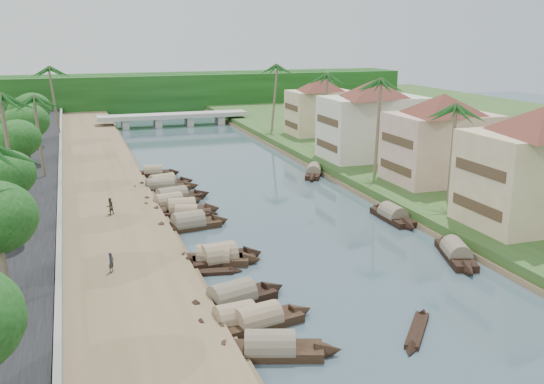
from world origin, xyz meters
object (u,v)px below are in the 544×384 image
object	(u,v)px
sampan_0	(270,349)
person_near	(111,262)
building_near	(539,165)
bridge	(173,117)
sampan_1	(235,320)

from	to	relation	value
sampan_0	person_near	bearing A→B (deg)	137.49
building_near	bridge	bearing A→B (deg)	104.39
bridge	building_near	xyz separation A→B (m)	(18.99, -74.00, 4.66)
person_near	sampan_0	bearing A→B (deg)	-114.40
building_near	sampan_0	bearing A→B (deg)	-156.84
sampan_1	person_near	size ratio (longest dim) A/B	4.95
bridge	person_near	world-z (taller)	bridge
sampan_1	building_near	bearing A→B (deg)	9.15
sampan_0	sampan_1	size ratio (longest dim) A/B	1.15
building_near	sampan_1	size ratio (longest dim) A/B	2.06
bridge	building_near	distance (m)	76.54
sampan_0	sampan_1	distance (m)	4.05
bridge	building_near	world-z (taller)	building_near
building_near	sampan_0	world-z (taller)	building_near
building_near	sampan_1	xyz separation A→B (m)	(-29.12, -8.12, -5.97)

